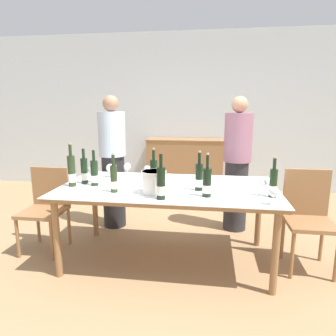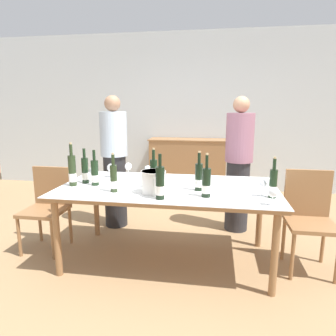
{
  "view_description": "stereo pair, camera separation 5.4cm",
  "coord_description": "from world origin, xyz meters",
  "px_view_note": "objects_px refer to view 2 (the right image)",
  "views": [
    {
      "loc": [
        0.39,
        -2.75,
        1.52
      ],
      "look_at": [
        0.0,
        0.0,
        0.94
      ],
      "focal_mm": 32.0,
      "sensor_mm": 36.0,
      "label": 1
    },
    {
      "loc": [
        0.45,
        -2.75,
        1.52
      ],
      "look_at": [
        0.0,
        0.0,
        0.94
      ],
      "focal_mm": 32.0,
      "sensor_mm": 36.0,
      "label": 2
    }
  ],
  "objects_px": {
    "dining_table": "(168,192)",
    "wine_glass_3": "(148,170)",
    "wine_bottle_2": "(206,183)",
    "wine_bottle_8": "(273,184)",
    "ice_bucket": "(153,181)",
    "wine_glass_1": "(273,193)",
    "wine_bottle_0": "(154,174)",
    "wine_bottle_5": "(199,177)",
    "wine_bottle_3": "(160,184)",
    "wine_glass_0": "(111,168)",
    "wine_glass_4": "(93,171)",
    "person_host": "(115,163)",
    "wine_glass_2": "(262,185)",
    "sideboard_cabinet": "(188,165)",
    "wine_bottle_7": "(114,179)",
    "wine_bottle_6": "(95,173)",
    "chair_left_end": "(48,202)",
    "person_guest_left": "(238,165)",
    "wine_glass_5": "(128,167)",
    "wine_bottle_1": "(85,171)",
    "wine_bottle_4": "(72,171)",
    "chair_right_end": "(309,213)"
  },
  "relations": [
    {
      "from": "dining_table",
      "to": "wine_glass_3",
      "type": "distance_m",
      "value": 0.39
    },
    {
      "from": "wine_bottle_2",
      "to": "wine_bottle_8",
      "type": "relative_size",
      "value": 1.07
    },
    {
      "from": "ice_bucket",
      "to": "wine_glass_1",
      "type": "xyz_separation_m",
      "value": [
        0.98,
        -0.18,
        -0.01
      ]
    },
    {
      "from": "wine_bottle_0",
      "to": "wine_bottle_5",
      "type": "distance_m",
      "value": 0.42
    },
    {
      "from": "wine_bottle_3",
      "to": "wine_glass_0",
      "type": "distance_m",
      "value": 0.97
    },
    {
      "from": "wine_glass_0",
      "to": "wine_glass_4",
      "type": "height_order",
      "value": "wine_glass_4"
    },
    {
      "from": "ice_bucket",
      "to": "person_host",
      "type": "height_order",
      "value": "person_host"
    },
    {
      "from": "ice_bucket",
      "to": "wine_glass_2",
      "type": "relative_size",
      "value": 1.51
    },
    {
      "from": "sideboard_cabinet",
      "to": "wine_bottle_7",
      "type": "distance_m",
      "value": 2.82
    },
    {
      "from": "wine_bottle_7",
      "to": "wine_glass_4",
      "type": "distance_m",
      "value": 0.46
    },
    {
      "from": "wine_bottle_2",
      "to": "wine_glass_4",
      "type": "relative_size",
      "value": 2.42
    },
    {
      "from": "sideboard_cabinet",
      "to": "wine_bottle_3",
      "type": "bearing_deg",
      "value": -89.14
    },
    {
      "from": "wine_glass_0",
      "to": "wine_glass_3",
      "type": "xyz_separation_m",
      "value": [
        0.42,
        -0.05,
        0.01
      ]
    },
    {
      "from": "wine_bottle_6",
      "to": "wine_bottle_7",
      "type": "relative_size",
      "value": 0.98
    },
    {
      "from": "wine_glass_0",
      "to": "person_host",
      "type": "bearing_deg",
      "value": 105.18
    },
    {
      "from": "wine_bottle_6",
      "to": "wine_bottle_7",
      "type": "bearing_deg",
      "value": -36.49
    },
    {
      "from": "wine_glass_1",
      "to": "chair_left_end",
      "type": "relative_size",
      "value": 0.17
    },
    {
      "from": "sideboard_cabinet",
      "to": "chair_left_end",
      "type": "height_order",
      "value": "sideboard_cabinet"
    },
    {
      "from": "wine_glass_2",
      "to": "sideboard_cabinet",
      "type": "bearing_deg",
      "value": 108.35
    },
    {
      "from": "wine_glass_3",
      "to": "person_host",
      "type": "relative_size",
      "value": 0.09
    },
    {
      "from": "sideboard_cabinet",
      "to": "wine_glass_3",
      "type": "height_order",
      "value": "sideboard_cabinet"
    },
    {
      "from": "wine_glass_3",
      "to": "person_guest_left",
      "type": "bearing_deg",
      "value": 33.9
    },
    {
      "from": "wine_glass_1",
      "to": "wine_glass_3",
      "type": "height_order",
      "value": "wine_glass_3"
    },
    {
      "from": "wine_glass_4",
      "to": "wine_glass_5",
      "type": "relative_size",
      "value": 1.15
    },
    {
      "from": "ice_bucket",
      "to": "wine_glass_5",
      "type": "height_order",
      "value": "ice_bucket"
    },
    {
      "from": "sideboard_cabinet",
      "to": "wine_bottle_2",
      "type": "xyz_separation_m",
      "value": [
        0.42,
        -2.78,
        0.4
      ]
    },
    {
      "from": "wine_glass_0",
      "to": "wine_glass_5",
      "type": "distance_m",
      "value": 0.2
    },
    {
      "from": "ice_bucket",
      "to": "wine_glass_3",
      "type": "height_order",
      "value": "ice_bucket"
    },
    {
      "from": "wine_glass_2",
      "to": "wine_glass_5",
      "type": "relative_size",
      "value": 1.09
    },
    {
      "from": "wine_glass_2",
      "to": "wine_glass_5",
      "type": "distance_m",
      "value": 1.5
    },
    {
      "from": "sideboard_cabinet",
      "to": "wine_bottle_8",
      "type": "relative_size",
      "value": 3.9
    },
    {
      "from": "wine_bottle_1",
      "to": "wine_bottle_6",
      "type": "xyz_separation_m",
      "value": [
        0.13,
        -0.07,
        -0.0
      ]
    },
    {
      "from": "wine_bottle_2",
      "to": "person_guest_left",
      "type": "bearing_deg",
      "value": 73.6
    },
    {
      "from": "wine_bottle_0",
      "to": "wine_bottle_3",
      "type": "relative_size",
      "value": 1.0
    },
    {
      "from": "wine_bottle_7",
      "to": "wine_bottle_8",
      "type": "height_order",
      "value": "wine_bottle_7"
    },
    {
      "from": "wine_bottle_2",
      "to": "wine_glass_5",
      "type": "height_order",
      "value": "wine_bottle_2"
    },
    {
      "from": "dining_table",
      "to": "wine_bottle_1",
      "type": "height_order",
      "value": "wine_bottle_1"
    },
    {
      "from": "wine_bottle_3",
      "to": "wine_glass_4",
      "type": "distance_m",
      "value": 0.9
    },
    {
      "from": "wine_bottle_1",
      "to": "wine_bottle_6",
      "type": "height_order",
      "value": "wine_bottle_1"
    },
    {
      "from": "wine_bottle_4",
      "to": "wine_bottle_2",
      "type": "bearing_deg",
      "value": -6.99
    },
    {
      "from": "ice_bucket",
      "to": "person_guest_left",
      "type": "bearing_deg",
      "value": 54.66
    },
    {
      "from": "wine_glass_4",
      "to": "chair_left_end",
      "type": "xyz_separation_m",
      "value": [
        -0.54,
        0.03,
        -0.37
      ]
    },
    {
      "from": "ice_bucket",
      "to": "wine_bottle_7",
      "type": "bearing_deg",
      "value": -177.69
    },
    {
      "from": "wine_bottle_7",
      "to": "ice_bucket",
      "type": "bearing_deg",
      "value": 2.31
    },
    {
      "from": "wine_bottle_5",
      "to": "wine_glass_3",
      "type": "height_order",
      "value": "wine_bottle_5"
    },
    {
      "from": "wine_glass_0",
      "to": "chair_right_end",
      "type": "relative_size",
      "value": 0.16
    },
    {
      "from": "wine_glass_5",
      "to": "person_guest_left",
      "type": "bearing_deg",
      "value": 20.63
    },
    {
      "from": "wine_glass_1",
      "to": "person_host",
      "type": "height_order",
      "value": "person_host"
    },
    {
      "from": "wine_bottle_7",
      "to": "dining_table",
      "type": "bearing_deg",
      "value": 30.18
    },
    {
      "from": "wine_glass_5",
      "to": "chair_right_end",
      "type": "xyz_separation_m",
      "value": [
        1.85,
        -0.34,
        -0.32
      ]
    }
  ]
}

